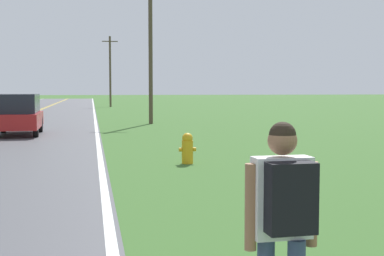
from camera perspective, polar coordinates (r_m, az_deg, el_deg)
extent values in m
cube|color=white|center=(4.31, 9.55, -7.31)|extent=(0.47, 0.21, 0.65)
sphere|color=#936647|center=(4.24, 9.62, -1.32)|extent=(0.23, 0.23, 0.23)
sphere|color=#2D2319|center=(4.24, 9.63, -0.77)|extent=(0.21, 0.21, 0.21)
cylinder|color=#936647|center=(4.24, 6.28, -8.38)|extent=(0.09, 0.09, 0.68)
cylinder|color=#936647|center=(4.42, 12.66, -7.92)|extent=(0.09, 0.09, 0.68)
cube|color=black|center=(4.13, 10.53, -7.36)|extent=(0.38, 0.19, 0.54)
cylinder|color=gold|center=(14.69, -0.49, -2.58)|extent=(0.31, 0.31, 0.64)
sphere|color=gold|center=(14.65, -0.49, -1.11)|extent=(0.30, 0.30, 0.30)
cylinder|color=gold|center=(14.72, 0.26, -2.29)|extent=(0.08, 0.11, 0.11)
cylinder|color=gold|center=(14.65, -1.25, -2.32)|extent=(0.08, 0.11, 0.11)
cylinder|color=brown|center=(31.88, -4.44, 7.94)|extent=(0.24, 0.24, 8.32)
cylinder|color=brown|center=(63.49, -8.72, 5.96)|extent=(0.24, 0.24, 8.23)
cube|color=brown|center=(63.70, -8.76, 9.12)|extent=(1.80, 0.12, 0.10)
cylinder|color=black|center=(23.68, -16.31, -0.06)|extent=(0.22, 0.75, 0.75)
cylinder|color=black|center=(26.44, -15.88, 0.37)|extent=(0.22, 0.75, 0.75)
cylinder|color=black|center=(26.61, -19.49, 0.31)|extent=(0.22, 0.75, 0.75)
cube|color=#A81E1E|center=(25.12, -18.01, 0.80)|extent=(1.99, 4.52, 0.66)
cube|color=#1E232D|center=(25.09, -18.04, 2.51)|extent=(1.73, 3.17, 0.84)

